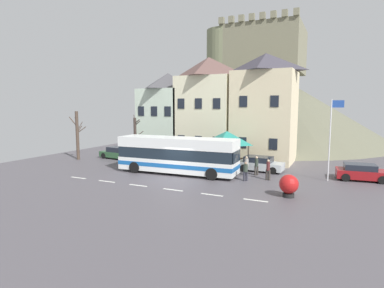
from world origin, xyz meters
TOP-DOWN VIEW (x-y plane):
  - ground_plane at (0.00, -0.00)m, footprint 40.00×60.00m
  - townhouse_00 at (-7.23, 12.24)m, footprint 5.32×6.54m
  - townhouse_01 at (-1.68, 11.80)m, footprint 6.23×5.66m
  - townhouse_02 at (4.77, 11.75)m, footprint 6.15×5.57m
  - hilltop_castle at (0.15, 31.70)m, footprint 39.64×39.64m
  - transit_bus at (-0.79, 2.39)m, footprint 10.89×3.12m
  - bus_shelter at (2.56, 5.99)m, footprint 3.60×3.60m
  - parked_car_00 at (-10.60, 6.60)m, footprint 4.38×2.31m
  - parked_car_01 at (13.91, 6.47)m, footprint 4.05×2.29m
  - parked_car_02 at (5.62, 6.63)m, footprint 4.14×2.15m
  - pedestrian_00 at (7.04, 3.28)m, footprint 0.39×0.29m
  - pedestrian_01 at (4.95, 4.31)m, footprint 0.35×0.36m
  - pedestrian_02 at (5.74, 4.70)m, footprint 0.34×0.29m
  - pedestrian_03 at (5.46, 2.24)m, footprint 0.36×0.36m
  - public_bench at (3.54, 7.87)m, footprint 1.52×0.48m
  - flagpole at (11.54, 5.05)m, footprint 0.95×0.10m
  - harbour_buoy at (9.29, -0.97)m, footprint 1.26×1.26m
  - bare_tree_00 at (-7.34, 5.37)m, footprint 1.37×1.06m
  - bare_tree_01 at (-14.30, 4.23)m, footprint 2.09×0.80m

SIDE VIEW (x-z plane):
  - ground_plane at x=0.00m, z-range -0.06..0.00m
  - public_bench at x=3.54m, z-range 0.03..0.90m
  - parked_car_00 at x=-10.60m, z-range -0.01..1.33m
  - parked_car_01 at x=13.91m, z-range -0.01..1.32m
  - parked_car_02 at x=5.62m, z-range -0.01..1.33m
  - harbour_buoy at x=9.29m, z-range 0.07..1.58m
  - pedestrian_03 at x=5.46m, z-range 0.07..1.62m
  - pedestrian_00 at x=7.04m, z-range 0.00..1.70m
  - pedestrian_02 at x=5.74m, z-range 0.06..1.72m
  - pedestrian_01 at x=4.95m, z-range 0.12..1.79m
  - transit_bus at x=-0.79m, z-range 0.02..3.23m
  - bare_tree_00 at x=-7.34m, z-range -0.03..4.99m
  - bare_tree_01 at x=-14.30m, z-range 0.08..5.46m
  - bus_shelter at x=2.56m, z-range 1.18..4.83m
  - flagpole at x=11.54m, z-range 0.55..7.04m
  - townhouse_00 at x=-7.23m, z-range 0.00..9.92m
  - townhouse_02 at x=4.77m, z-range 0.00..11.42m
  - townhouse_01 at x=-1.68m, z-range 0.00..11.42m
  - hilltop_castle at x=0.15m, z-range -3.11..16.33m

